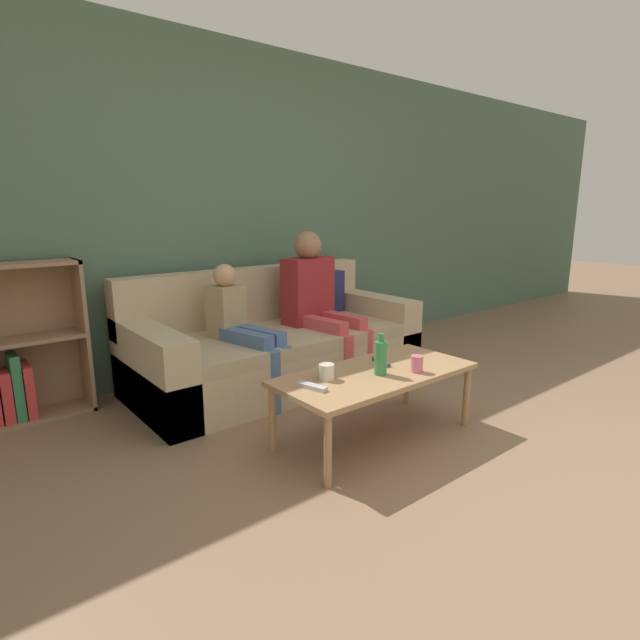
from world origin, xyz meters
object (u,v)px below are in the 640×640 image
Objects in this scene: coffee_table at (376,378)px; cup_far at (326,372)px; person_child at (242,325)px; tv_remote_1 at (312,387)px; cup_near at (417,364)px; tv_remote_0 at (381,362)px; bookshelf at (18,357)px; bottle at (381,357)px; person_adult at (315,294)px; couch at (276,346)px.

cup_far is (-0.30, 0.08, 0.08)m from coffee_table.
tv_remote_1 is (-0.19, -1.02, -0.11)m from person_child.
tv_remote_0 is (-0.04, 0.24, -0.04)m from cup_near.
bookshelf is 2.47m from cup_near.
coffee_table is 0.15m from bottle.
cup_near is (0.45, -1.19, -0.07)m from person_child.
tv_remote_0 is at bearing -113.97° from person_adult.
bookshelf is 11.57× the size of cup_far.
cup_near is at bearing -109.00° from person_adult.
cup_near reaches higher than cup_far.
person_adult is (0.44, 1.10, 0.29)m from coffee_table.
bookshelf is 2.24m from coffee_table.
cup_near is at bearing -29.03° from tv_remote_1.
tv_remote_1 is at bearing 171.65° from bottle.
cup_near is (0.18, -0.15, 0.08)m from coffee_table.
cup_near is 0.40× the size of bottle.
person_adult is 1.28m from cup_far.
person_adult is at bearing -6.45° from person_child.
tv_remote_0 is 0.99× the size of tv_remote_1.
person_adult is 1.22× the size of person_child.
bookshelf is (-1.66, 0.42, 0.13)m from couch.
cup_far is 0.44m from tv_remote_0.
person_child reaches higher than coffee_table.
tv_remote_0 is at bearing -88.97° from couch.
bookshelf is at bearing 109.75° from tv_remote_1.
tv_remote_1 is at bearing 178.31° from coffee_table.
person_adult is at bearing -14.52° from bookshelf.
bookshelf is at bearing 133.73° from coffee_table.
cup_near is at bearing -27.13° from bottle.
bookshelf is 0.84× the size of coffee_table.
tv_remote_1 is (1.09, -1.60, 0.01)m from bookshelf.
couch reaches higher than cup_near.
couch reaches higher than coffee_table.
couch reaches higher than tv_remote_1.
bookshelf is at bearing 159.96° from tv_remote_0.
bookshelf is 2.27m from bottle.
person_child is at bearing 178.07° from person_adult.
bottle is (-0.19, 0.10, 0.05)m from cup_near.
cup_near is 1.10× the size of cup_far.
bookshelf is at bearing 143.69° from person_child.
coffee_table is at bearing -46.27° from bookshelf.
cup_near is (-0.26, -1.25, -0.21)m from person_adult.
person_adult is at bearing 78.37° from cup_near.
cup_far reaches higher than coffee_table.
cup_near reaches higher than coffee_table.
person_adult is 4.84× the size of bottle.
person_child is 10.90× the size of cup_far.
tv_remote_0 is (-0.30, -1.02, -0.25)m from person_adult.
cup_far is at bearing 8.73° from tv_remote_1.
couch reaches higher than tv_remote_0.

